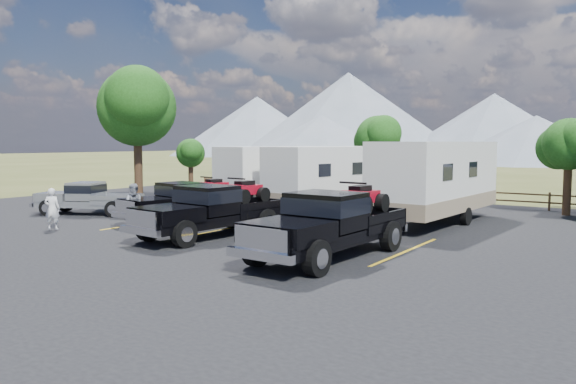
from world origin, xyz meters
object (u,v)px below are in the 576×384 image
Objects in this scene: rig_center at (212,209)px; pickup_silver at (89,198)px; rig_left at (186,201)px; trailer_left at (281,175)px; tree_big_nw at (137,107)px; rig_right at (331,222)px; person_b at (135,206)px; trailer_center at (329,177)px; trailer_right at (436,181)px; person_a at (52,209)px.

rig_center is 1.21× the size of pickup_silver.
trailer_left reaches higher than rig_left.
tree_big_nw reaches higher than rig_right.
person_b is (-9.69, 0.68, -0.17)m from rig_right.
person_b is (-4.04, -0.25, -0.12)m from rig_center.
trailer_right is (6.12, -1.34, 0.13)m from trailer_center.
rig_center is at bearing -79.99° from trailer_center.
rig_center reaches higher than person_a.
rig_left is 1.12× the size of pickup_silver.
pickup_silver is (-9.42, 1.49, -0.21)m from rig_center.
trailer_center is (-5.90, 10.25, 0.65)m from rig_right.
trailer_right is 16.64m from pickup_silver.
rig_left is 4.17m from rig_center.
tree_big_nw is 13.72m from rig_center.
trailer_center reaches higher than trailer_left.
trailer_left reaches higher than pickup_silver.
rig_center is 9.35m from trailer_center.
person_b is at bearing -42.08° from tree_big_nw.
rig_right is at bearing -8.52° from rig_left.
trailer_left is 0.99× the size of trailer_center.
rig_center is (3.54, -2.20, 0.09)m from rig_left.
trailer_center is at bearing 105.79° from pickup_silver.
rig_left is at bearing 163.74° from rig_right.
trailer_center reaches higher than person_b.
person_a is 0.92× the size of person_b.
rig_left is 0.90× the size of rig_right.
trailer_center is (11.06, 3.00, -3.81)m from tree_big_nw.
person_b is at bearing -170.58° from rig_center.
tree_big_nw is 7.02m from pickup_silver.
rig_right is 9.71m from person_b.
trailer_left is 5.63× the size of person_a.
trailer_right is at bearing 41.83° from rig_left.
tree_big_nw reaches higher than pickup_silver.
trailer_right reaches higher than pickup_silver.
rig_right is 12.30m from person_a.
rig_left is 7.53m from trailer_left.
person_a is (-12.42, -10.36, -1.02)m from trailer_right.
trailer_left is 5.18× the size of person_b.
tree_big_nw is 12.08m from trailer_center.
person_b is (-9.91, -8.23, -0.95)m from trailer_right.
trailer_left is 12.48m from person_a.
tree_big_nw is 4.61× the size of person_a.
tree_big_nw is 18.98m from rig_right.
trailer_center is (3.31, -0.37, 0.01)m from trailer_left.
person_a is 3.30m from person_b.
trailer_center is at bearing 170.95° from trailer_right.
tree_big_nw is 10.98m from person_a.
trailer_center reaches higher than rig_left.
trailer_center is at bearing 15.18° from tree_big_nw.
trailer_left reaches higher than rig_right.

